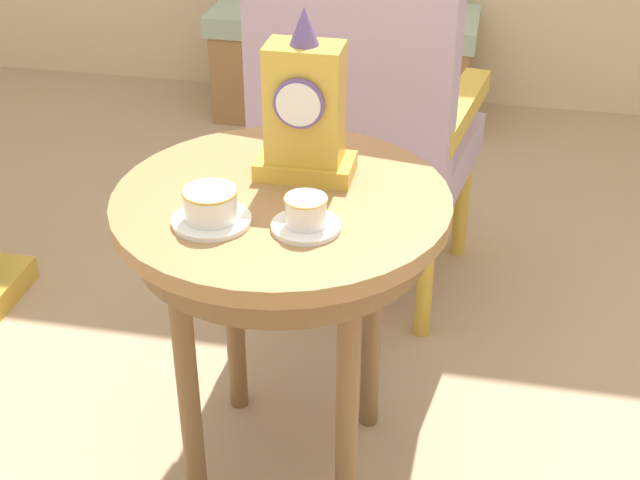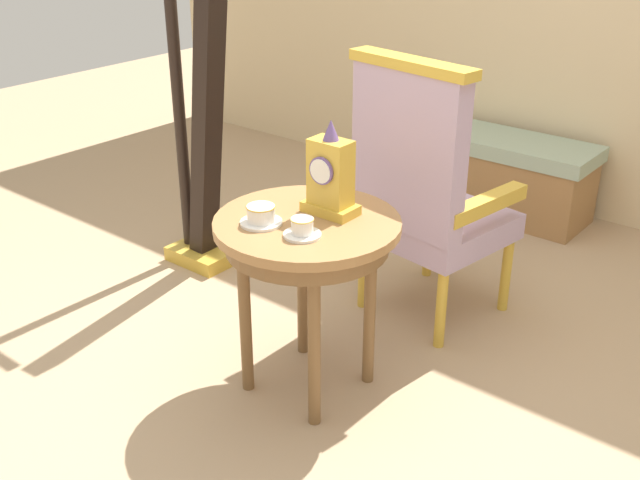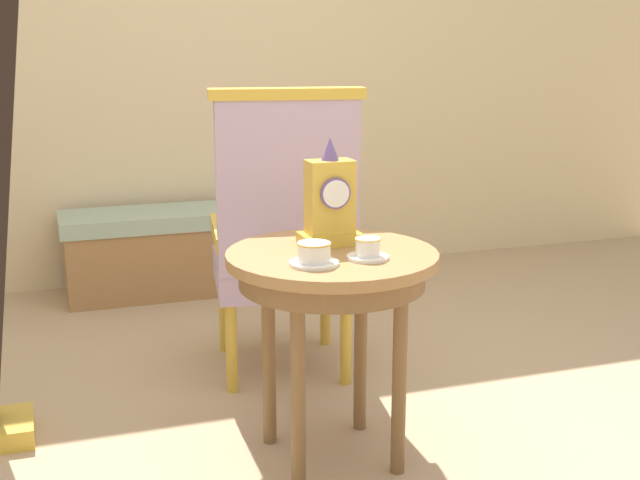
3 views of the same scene
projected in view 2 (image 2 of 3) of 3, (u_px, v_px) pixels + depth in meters
name	position (u px, v px, depth m)	size (l,w,h in m)	color
ground_plane	(313.00, 383.00, 2.93)	(10.00, 10.00, 0.00)	tan
side_table	(307.00, 242.00, 2.67)	(0.65, 0.65, 0.68)	#9E7042
teacup_left	(261.00, 216.00, 2.59)	(0.14, 0.14, 0.07)	white
teacup_right	(302.00, 228.00, 2.51)	(0.13, 0.13, 0.06)	white
mantel_clock	(330.00, 177.00, 2.63)	(0.19, 0.11, 0.34)	gold
armchair	(424.00, 189.00, 3.13)	(0.62, 0.61, 1.14)	#B299B7
harp	(199.00, 120.00, 3.53)	(0.40, 0.24, 1.81)	gold
window_bench	(499.00, 174.00, 4.34)	(1.05, 0.40, 0.44)	#9EB299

